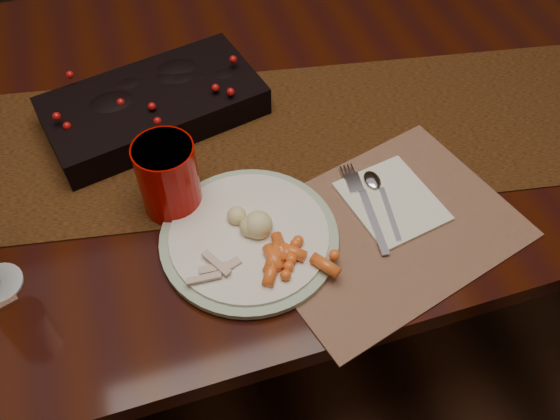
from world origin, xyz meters
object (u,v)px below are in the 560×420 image
object	(u,v)px
centerpiece	(153,102)
mashed_potatoes	(246,214)
placemat_main	(386,228)
dinner_plate	(249,237)
baby_carrots	(291,254)
turkey_shreds	(214,269)
napkin	(392,201)
red_cup	(168,177)
dining_table	(239,231)

from	to	relation	value
centerpiece	mashed_potatoes	distance (m)	0.31
placemat_main	dinner_plate	xyz separation A→B (m)	(-0.21, 0.04, 0.01)
centerpiece	baby_carrots	size ratio (longest dim) A/B	3.85
centerpiece	turkey_shreds	size ratio (longest dim) A/B	4.99
baby_carrots	napkin	size ratio (longest dim) A/B	0.63
centerpiece	turkey_shreds	world-z (taller)	centerpiece
placemat_main	red_cup	size ratio (longest dim) A/B	3.10
baby_carrots	turkey_shreds	bearing A→B (deg)	175.09
napkin	red_cup	xyz separation A→B (m)	(-0.34, 0.10, 0.06)
baby_carrots	napkin	bearing A→B (deg)	17.94
baby_carrots	turkey_shreds	world-z (taller)	same
dinner_plate	turkey_shreds	world-z (taller)	turkey_shreds
centerpiece	red_cup	distance (m)	0.21
placemat_main	red_cup	world-z (taller)	red_cup
dining_table	placemat_main	size ratio (longest dim) A/B	4.51
turkey_shreds	dinner_plate	bearing A→B (deg)	37.34
centerpiece	baby_carrots	bearing A→B (deg)	-70.04
dinner_plate	turkey_shreds	distance (m)	0.08
centerpiece	dinner_plate	xyz separation A→B (m)	(0.09, -0.32, -0.03)
dining_table	placemat_main	xyz separation A→B (m)	(0.17, -0.33, 0.38)
placemat_main	red_cup	distance (m)	0.35
dining_table	baby_carrots	bearing A→B (deg)	-88.77
placemat_main	mashed_potatoes	world-z (taller)	mashed_potatoes
turkey_shreds	napkin	distance (m)	0.31
placemat_main	turkey_shreds	xyz separation A→B (m)	(-0.28, -0.01, 0.03)
baby_carrots	mashed_potatoes	xyz separation A→B (m)	(-0.05, 0.08, 0.01)
dinner_plate	red_cup	world-z (taller)	red_cup
red_cup	baby_carrots	bearing A→B (deg)	-48.87
centerpiece	mashed_potatoes	xyz separation A→B (m)	(0.09, -0.30, -0.00)
napkin	placemat_main	bearing A→B (deg)	-134.66
dining_table	centerpiece	world-z (taller)	centerpiece
turkey_shreds	centerpiece	bearing A→B (deg)	93.58
centerpiece	napkin	size ratio (longest dim) A/B	2.44
napkin	dining_table	bearing A→B (deg)	113.76
mashed_potatoes	turkey_shreds	xyz separation A→B (m)	(-0.07, -0.07, -0.01)
placemat_main	centerpiece	bearing A→B (deg)	114.29
baby_carrots	red_cup	bearing A→B (deg)	131.13
placemat_main	mashed_potatoes	size ratio (longest dim) A/B	5.13
placemat_main	mashed_potatoes	xyz separation A→B (m)	(-0.21, 0.06, 0.04)
centerpiece	turkey_shreds	xyz separation A→B (m)	(0.02, -0.37, -0.01)
mashed_potatoes	red_cup	world-z (taller)	red_cup
napkin	baby_carrots	bearing A→B (deg)	-172.83
dinner_plate	mashed_potatoes	size ratio (longest dim) A/B	3.56
dinner_plate	turkey_shreds	xyz separation A→B (m)	(-0.07, -0.05, 0.02)
mashed_potatoes	red_cup	bearing A→B (deg)	139.62
baby_carrots	mashed_potatoes	distance (m)	0.10
placemat_main	dinner_plate	world-z (taller)	dinner_plate
dining_table	dinner_plate	xyz separation A→B (m)	(-0.04, -0.29, 0.39)
centerpiece	dinner_plate	world-z (taller)	centerpiece
centerpiece	red_cup	size ratio (longest dim) A/B	2.93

